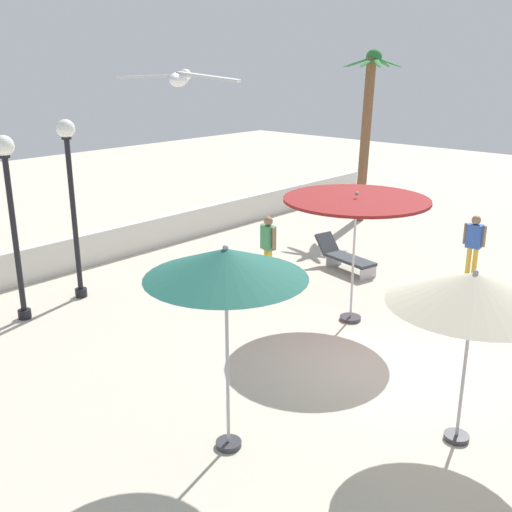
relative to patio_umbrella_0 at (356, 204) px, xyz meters
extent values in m
plane|color=beige|center=(-1.24, -1.48, -2.57)|extent=(56.00, 56.00, 0.00)
cube|color=silver|center=(-1.24, 7.43, -2.12)|extent=(25.20, 0.30, 0.89)
cylinder|color=#333338|center=(0.00, 0.00, -2.53)|extent=(0.46, 0.46, 0.08)
cylinder|color=#A5A5AD|center=(0.00, 0.00, -1.23)|extent=(0.05, 0.05, 2.68)
cylinder|color=maroon|center=(0.00, 0.00, 0.09)|extent=(2.99, 2.99, 0.06)
sphere|color=#99999E|center=(0.00, 0.00, 0.22)|extent=(0.08, 0.08, 0.08)
cylinder|color=#333338|center=(-4.99, -1.22, -2.53)|extent=(0.38, 0.38, 0.08)
cylinder|color=#A5A5AD|center=(-4.99, -1.22, -1.24)|extent=(0.05, 0.05, 2.66)
cone|color=#1E594C|center=(-4.99, -1.22, 0.25)|extent=(2.21, 2.21, 0.41)
sphere|color=#99999E|center=(-4.99, -1.22, 0.46)|extent=(0.08, 0.08, 0.08)
cylinder|color=#333338|center=(-2.60, -3.61, -2.53)|extent=(0.37, 0.37, 0.08)
cylinder|color=#A5A5AD|center=(-2.60, -3.61, -1.47)|extent=(0.05, 0.05, 2.21)
cone|color=#B7AD93|center=(-2.60, -3.61, -0.18)|extent=(2.38, 2.38, 0.47)
sphere|color=#99999E|center=(-2.60, -3.61, 0.06)|extent=(0.08, 0.08, 0.08)
cylinder|color=brown|center=(7.61, 4.63, 0.17)|extent=(0.59, 0.33, 5.48)
sphere|color=#276F33|center=(7.87, 4.63, 2.90)|extent=(0.52, 0.52, 0.52)
ellipsoid|color=#276F33|center=(8.39, 4.63, 2.74)|extent=(1.00, 0.21, 0.37)
ellipsoid|color=#276F33|center=(8.28, 4.94, 2.74)|extent=(0.92, 0.75, 0.37)
ellipsoid|color=#276F33|center=(7.84, 5.14, 2.74)|extent=(0.27, 1.01, 0.37)
ellipsoid|color=#276F33|center=(7.58, 5.05, 2.74)|extent=(0.73, 0.93, 0.37)
ellipsoid|color=#276F33|center=(7.36, 4.57, 2.74)|extent=(1.01, 0.32, 0.37)
ellipsoid|color=#276F33|center=(7.50, 4.27, 2.74)|extent=(0.85, 0.84, 0.37)
ellipsoid|color=#276F33|center=(7.93, 4.12, 2.74)|extent=(0.31, 1.01, 0.37)
ellipsoid|color=#276F33|center=(8.29, 4.33, 2.74)|extent=(0.93, 0.74, 0.37)
cylinder|color=black|center=(-3.15, 5.53, -2.47)|extent=(0.28, 0.28, 0.20)
cylinder|color=black|center=(-3.15, 5.53, -0.70)|extent=(0.12, 0.12, 3.74)
cylinder|color=black|center=(-3.15, 5.53, 1.17)|extent=(0.22, 0.22, 0.06)
sphere|color=white|center=(-3.15, 5.53, 1.38)|extent=(0.41, 0.41, 0.41)
cylinder|color=black|center=(-4.69, 5.32, -2.47)|extent=(0.28, 0.28, 0.20)
cylinder|color=black|center=(-4.69, 5.32, -0.80)|extent=(0.12, 0.12, 3.53)
cylinder|color=black|center=(-4.69, 5.32, 0.96)|extent=(0.22, 0.22, 0.06)
sphere|color=white|center=(-4.69, 5.32, 1.18)|extent=(0.43, 0.43, 0.43)
cube|color=#B7B7BC|center=(2.48, 1.12, -2.39)|extent=(0.55, 0.16, 0.35)
cube|color=#B7B7BC|center=(2.76, 2.38, -2.39)|extent=(0.55, 0.16, 0.35)
cube|color=#33383D|center=(2.62, 1.75, -2.22)|extent=(0.84, 1.49, 0.08)
cube|color=#33383D|center=(2.83, 2.67, -2.01)|extent=(0.64, 0.59, 0.55)
cylinder|color=gold|center=(4.24, -0.92, -2.14)|extent=(0.12, 0.12, 0.85)
cylinder|color=gold|center=(4.22, -0.76, -2.14)|extent=(0.12, 0.12, 0.85)
cube|color=#3359B2|center=(4.23, -0.84, -1.42)|extent=(0.27, 0.38, 0.60)
sphere|color=#936B4C|center=(4.23, -0.84, -1.00)|extent=(0.23, 0.23, 0.23)
cylinder|color=#936B4C|center=(4.25, -1.07, -1.39)|extent=(0.08, 0.08, 0.54)
cylinder|color=#936B4C|center=(4.20, -0.60, -1.39)|extent=(0.08, 0.08, 0.54)
cylinder|color=gold|center=(0.60, 2.84, -2.14)|extent=(0.12, 0.12, 0.86)
cylinder|color=gold|center=(0.64, 2.99, -2.14)|extent=(0.12, 0.12, 0.86)
cube|color=#3F8C59|center=(0.62, 2.91, -1.41)|extent=(0.32, 0.41, 0.61)
sphere|color=#936B4C|center=(0.62, 2.91, -0.99)|extent=(0.23, 0.23, 0.23)
cylinder|color=#936B4C|center=(0.57, 2.68, -1.38)|extent=(0.08, 0.08, 0.55)
cylinder|color=#936B4C|center=(0.68, 3.15, -1.38)|extent=(0.08, 0.08, 0.55)
ellipsoid|color=white|center=(-6.96, -2.69, 2.65)|extent=(0.34, 0.26, 0.12)
sphere|color=white|center=(-6.81, -2.60, 2.68)|extent=(0.10, 0.10, 0.10)
cube|color=silver|center=(-7.08, -2.47, 2.67)|extent=(0.37, 0.51, 0.04)
cube|color=silver|center=(-6.83, -2.91, 2.67)|extent=(0.37, 0.51, 0.08)
camera|label=1|loc=(-10.33, -6.59, 2.79)|focal=42.55mm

